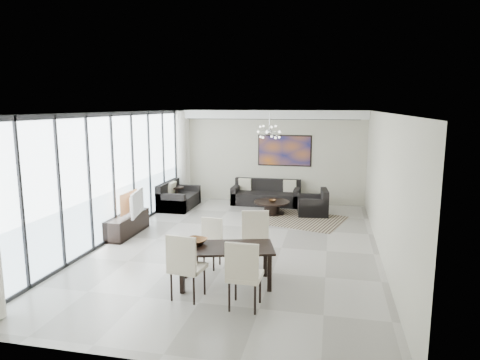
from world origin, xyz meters
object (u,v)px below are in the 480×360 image
(tv_console, at_px, (127,225))
(dining_table, at_px, (226,252))
(sofa_main, at_px, (266,196))
(television, at_px, (133,203))
(coffee_table, at_px, (272,207))

(tv_console, distance_m, dining_table, 3.81)
(sofa_main, relative_size, tv_console, 1.35)
(sofa_main, distance_m, television, 4.66)
(television, xyz_separation_m, dining_table, (2.84, -2.33, -0.19))
(coffee_table, bearing_deg, tv_console, -138.67)
(tv_console, distance_m, television, 0.56)
(coffee_table, distance_m, dining_table, 5.05)
(sofa_main, bearing_deg, tv_console, -125.52)
(television, bearing_deg, tv_console, 86.67)
(tv_console, xyz_separation_m, television, (0.16, 0.02, 0.53))
(coffee_table, height_order, television, television)
(coffee_table, relative_size, dining_table, 0.57)
(coffee_table, bearing_deg, dining_table, -91.01)
(dining_table, bearing_deg, television, 140.62)
(sofa_main, relative_size, television, 2.07)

